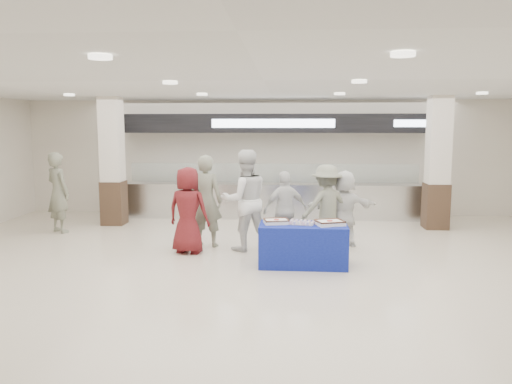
# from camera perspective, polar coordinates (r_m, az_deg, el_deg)

# --- Properties ---
(ground) EXTENTS (14.00, 14.00, 0.00)m
(ground) POSITION_cam_1_polar(r_m,az_deg,el_deg) (8.42, 0.82, -9.59)
(ground) COLOR beige
(ground) RESTS_ON ground
(serving_line) EXTENTS (8.70, 0.85, 2.80)m
(serving_line) POSITION_cam_1_polar(r_m,az_deg,el_deg) (13.51, 1.98, 1.92)
(serving_line) COLOR silver
(serving_line) RESTS_ON ground
(column_left) EXTENTS (0.55, 0.55, 3.20)m
(column_left) POSITION_cam_1_polar(r_m,az_deg,el_deg) (13.04, -16.07, 3.07)
(column_left) COLOR #362418
(column_left) RESTS_ON ground
(column_right) EXTENTS (0.55, 0.55, 3.20)m
(column_right) POSITION_cam_1_polar(r_m,az_deg,el_deg) (12.79, 20.04, 2.83)
(column_right) COLOR #362418
(column_right) RESTS_ON ground
(display_table) EXTENTS (1.56, 0.80, 0.75)m
(display_table) POSITION_cam_1_polar(r_m,az_deg,el_deg) (8.99, 5.40, -6.04)
(display_table) COLOR navy
(display_table) RESTS_ON ground
(sheet_cake_left) EXTENTS (0.49, 0.41, 0.09)m
(sheet_cake_left) POSITION_cam_1_polar(r_m,az_deg,el_deg) (8.94, 2.34, -3.33)
(sheet_cake_left) COLOR white
(sheet_cake_left) RESTS_ON display_table
(sheet_cake_right) EXTENTS (0.56, 0.49, 0.10)m
(sheet_cake_right) POSITION_cam_1_polar(r_m,az_deg,el_deg) (8.88, 8.42, -3.45)
(sheet_cake_right) COLOR white
(sheet_cake_right) RESTS_ON display_table
(cupcake_tray) EXTENTS (0.44, 0.36, 0.06)m
(cupcake_tray) POSITION_cam_1_polar(r_m,az_deg,el_deg) (8.90, 5.30, -3.49)
(cupcake_tray) COLOR #B8B8BD
(cupcake_tray) RESTS_ON display_table
(civilian_maroon) EXTENTS (0.94, 0.72, 1.70)m
(civilian_maroon) POSITION_cam_1_polar(r_m,az_deg,el_deg) (9.83, -7.77, -2.08)
(civilian_maroon) COLOR maroon
(civilian_maroon) RESTS_ON ground
(soldier_a) EXTENTS (0.77, 0.59, 1.90)m
(soldier_a) POSITION_cam_1_polar(r_m,az_deg,el_deg) (10.33, -5.74, -1.01)
(soldier_a) COLOR slate
(soldier_a) RESTS_ON ground
(chef_tall) EXTENTS (1.19, 1.07, 2.02)m
(chef_tall) POSITION_cam_1_polar(r_m,az_deg,el_deg) (9.97, -1.28, -0.94)
(chef_tall) COLOR white
(chef_tall) RESTS_ON ground
(chef_short) EXTENTS (1.01, 0.71, 1.58)m
(chef_short) POSITION_cam_1_polar(r_m,az_deg,el_deg) (10.14, 3.36, -2.06)
(chef_short) COLOR white
(chef_short) RESTS_ON ground
(soldier_b) EXTENTS (1.26, 1.02, 1.71)m
(soldier_b) POSITION_cam_1_polar(r_m,az_deg,el_deg) (10.28, 8.05, -1.64)
(soldier_b) COLOR slate
(soldier_b) RESTS_ON ground
(civilian_white) EXTENTS (1.53, 0.74, 1.59)m
(civilian_white) POSITION_cam_1_polar(r_m,az_deg,el_deg) (10.46, 9.99, -1.85)
(civilian_white) COLOR white
(civilian_white) RESTS_ON ground
(soldier_bg) EXTENTS (0.82, 0.75, 1.88)m
(soldier_bg) POSITION_cam_1_polar(r_m,az_deg,el_deg) (12.53, -21.66, -0.05)
(soldier_bg) COLOR slate
(soldier_bg) RESTS_ON ground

